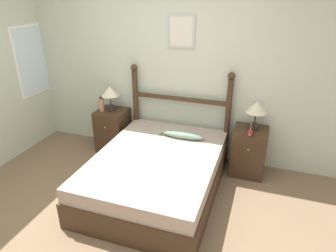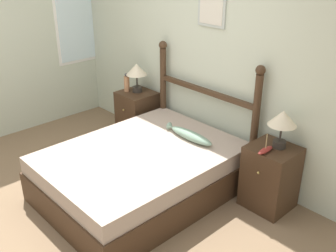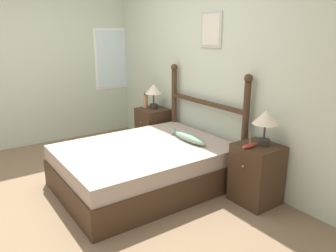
# 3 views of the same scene
# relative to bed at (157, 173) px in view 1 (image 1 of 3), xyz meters

# --- Properties ---
(ground_plane) EXTENTS (16.00, 16.00, 0.00)m
(ground_plane) POSITION_rel_bed_xyz_m (-0.21, -0.69, -0.24)
(ground_plane) COLOR #7A6047
(wall_back) EXTENTS (6.40, 0.08, 2.55)m
(wall_back) POSITION_rel_bed_xyz_m (-0.21, 1.04, 1.03)
(wall_back) COLOR beige
(wall_back) RESTS_ON ground_plane
(bed) EXTENTS (1.45, 1.94, 0.50)m
(bed) POSITION_rel_bed_xyz_m (0.00, 0.00, 0.00)
(bed) COLOR #3D2819
(bed) RESTS_ON ground_plane
(headboard) EXTENTS (1.47, 0.10, 1.34)m
(headboard) POSITION_rel_bed_xyz_m (-0.00, 0.93, 0.49)
(headboard) COLOR #3D2819
(headboard) RESTS_ON ground_plane
(nightstand_left) EXTENTS (0.44, 0.44, 0.65)m
(nightstand_left) POSITION_rel_bed_xyz_m (-1.02, 0.78, 0.08)
(nightstand_left) COLOR #3D2819
(nightstand_left) RESTS_ON ground_plane
(nightstand_right) EXTENTS (0.44, 0.44, 0.65)m
(nightstand_right) POSITION_rel_bed_xyz_m (1.02, 0.78, 0.08)
(nightstand_right) COLOR #3D2819
(nightstand_right) RESTS_ON ground_plane
(table_lamp_left) EXTENTS (0.27, 0.27, 0.37)m
(table_lamp_left) POSITION_rel_bed_xyz_m (-1.03, 0.80, 0.68)
(table_lamp_left) COLOR #2D2823
(table_lamp_left) RESTS_ON nightstand_left
(table_lamp_right) EXTENTS (0.27, 0.27, 0.37)m
(table_lamp_right) POSITION_rel_bed_xyz_m (1.05, 0.82, 0.68)
(table_lamp_right) COLOR #2D2823
(table_lamp_right) RESTS_ON nightstand_right
(bottle) EXTENTS (0.07, 0.07, 0.24)m
(bottle) POSITION_rel_bed_xyz_m (-1.15, 0.72, 0.51)
(bottle) COLOR tan
(bottle) RESTS_ON nightstand_left
(model_boat) EXTENTS (0.06, 0.21, 0.18)m
(model_boat) POSITION_rel_bed_xyz_m (1.02, 0.64, 0.43)
(model_boat) COLOR maroon
(model_boat) RESTS_ON nightstand_right
(fish_pillow) EXTENTS (0.62, 0.13, 0.09)m
(fish_pillow) POSITION_rel_bed_xyz_m (0.15, 0.54, 0.30)
(fish_pillow) COLOR gray
(fish_pillow) RESTS_ON bed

